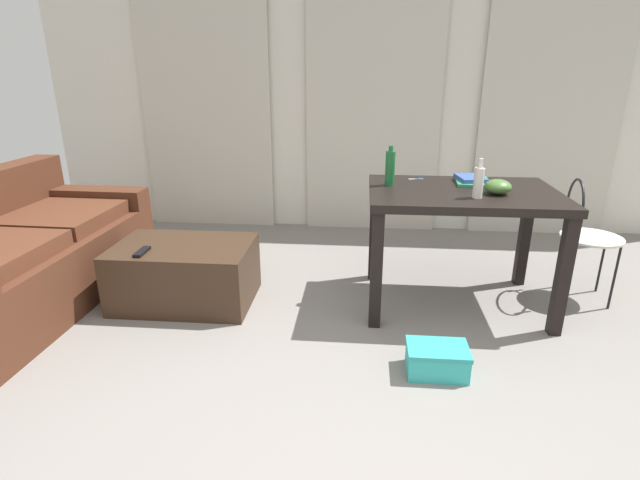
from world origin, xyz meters
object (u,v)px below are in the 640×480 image
object	(u,v)px
bottle_far	(479,182)
craft_table	(462,208)
coffee_table	(185,273)
bowl	(498,187)
tv_remote_primary	(142,252)
wire_chair	(583,226)
scissors	(418,179)
couch	(16,258)
bottle_near	(390,168)
book_stack	(472,180)
shoebox	(437,360)

from	to	relation	value
bottle_far	craft_table	bearing A→B (deg)	102.19
coffee_table	bowl	xyz separation A→B (m)	(1.96, 0.05, 0.62)
coffee_table	tv_remote_primary	bearing A→B (deg)	-139.22
wire_chair	scissors	xyz separation A→B (m)	(-1.08, 0.12, 0.27)
craft_table	wire_chair	world-z (taller)	wire_chair
couch	bottle_far	bearing A→B (deg)	1.29
scissors	tv_remote_primary	world-z (taller)	scissors
couch	coffee_table	size ratio (longest dim) A/B	2.11
coffee_table	bottle_far	distance (m)	1.94
couch	bottle_near	distance (m)	2.50
coffee_table	bottle_far	xyz separation A→B (m)	(1.82, -0.06, 0.67)
coffee_table	craft_table	distance (m)	1.85
bottle_near	bottle_far	distance (m)	0.57
craft_table	wire_chair	distance (m)	0.85
craft_table	book_stack	world-z (taller)	book_stack
scissors	craft_table	bearing A→B (deg)	-47.57
craft_table	scissors	world-z (taller)	scissors
couch	craft_table	distance (m)	2.89
couch	scissors	bearing A→B (deg)	11.55
coffee_table	craft_table	size ratio (longest dim) A/B	0.77
bowl	shoebox	bearing A→B (deg)	-118.43
coffee_table	book_stack	xyz separation A→B (m)	(1.87, 0.33, 0.59)
bottle_near	shoebox	xyz separation A→B (m)	(0.24, -0.90, -0.81)
craft_table	bottle_far	xyz separation A→B (m)	(0.04, -0.19, 0.21)
wire_chair	book_stack	bearing A→B (deg)	176.92
scissors	coffee_table	bearing A→B (deg)	-164.98
bottle_near	scissors	size ratio (longest dim) A/B	2.46
coffee_table	scissors	world-z (taller)	scissors
scissors	bowl	bearing A→B (deg)	-39.90
couch	wire_chair	size ratio (longest dim) A/B	2.28
book_stack	tv_remote_primary	distance (m)	2.16
couch	shoebox	distance (m)	2.71
bottle_far	tv_remote_primary	size ratio (longest dim) A/B	1.40
craft_table	bowl	size ratio (longest dim) A/B	7.38
bottle_near	tv_remote_primary	xyz separation A→B (m)	(-1.52, -0.39, -0.48)
bottle_near	bowl	bearing A→B (deg)	-15.05
shoebox	bottle_far	bearing A→B (deg)	67.79
bottle_far	bowl	bearing A→B (deg)	36.48
coffee_table	craft_table	xyz separation A→B (m)	(1.78, 0.13, 0.46)
bottle_far	shoebox	size ratio (longest dim) A/B	0.74
couch	scissors	xyz separation A→B (m)	(2.60, 0.53, 0.46)
bottle_far	tv_remote_primary	distance (m)	2.07
couch	bowl	bearing A→B (deg)	3.18
coffee_table	book_stack	size ratio (longest dim) A/B	2.94
couch	tv_remote_primary	xyz separation A→B (m)	(0.88, -0.05, 0.09)
coffee_table	craft_table	world-z (taller)	craft_table
wire_chair	shoebox	size ratio (longest dim) A/B	2.64
wire_chair	bottle_near	bearing A→B (deg)	-176.59
shoebox	tv_remote_primary	bearing A→B (deg)	163.58
bottle_near	tv_remote_primary	world-z (taller)	bottle_near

